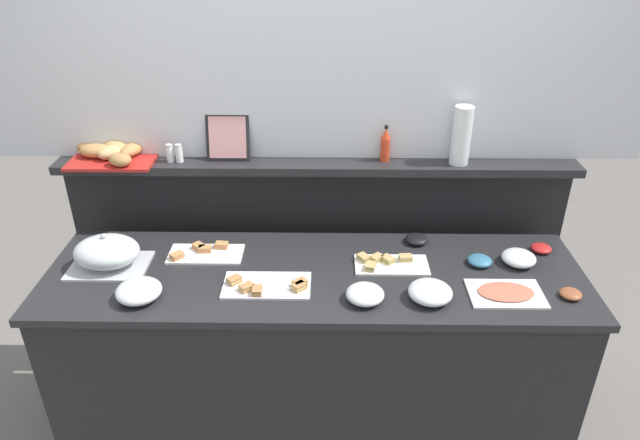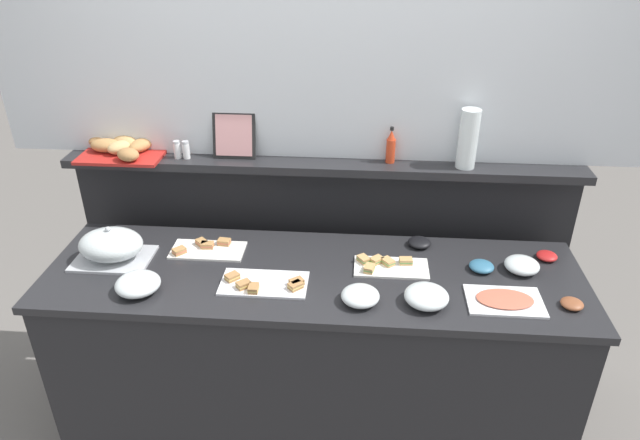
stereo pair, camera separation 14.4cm
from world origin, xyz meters
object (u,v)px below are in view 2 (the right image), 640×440
object	(u,v)px
salt_shaker	(177,150)
pepper_shaker	(186,150)
condiment_bowl_cream	(419,242)
water_carafe	(468,139)
serving_cloche	(111,246)
glass_bowl_extra	(426,297)
glass_bowl_small	(522,266)
condiment_bowl_dark	(547,256)
sandwich_platter_rear	(207,249)
cold_cuts_platter	(505,300)
hot_sauce_bottle	(391,147)
glass_bowl_large	(138,285)
sandwich_platter_front	(387,266)
condiment_bowl_red	(572,304)
bread_basket	(121,147)
sandwich_platter_side	(264,283)
condiment_bowl_teal	(482,266)
framed_picture	(234,135)
glass_bowl_medium	(360,296)

from	to	relation	value
salt_shaker	pepper_shaker	size ratio (longest dim) A/B	1.00
condiment_bowl_cream	water_carafe	bearing A→B (deg)	43.26
serving_cloche	glass_bowl_extra	xyz separation A→B (m)	(1.38, -0.22, -0.04)
serving_cloche	glass_bowl_small	bearing A→B (deg)	1.70
salt_shaker	condiment_bowl_dark	bearing A→B (deg)	-8.35
sandwich_platter_rear	cold_cuts_platter	xyz separation A→B (m)	(1.30, -0.29, -0.00)
hot_sauce_bottle	glass_bowl_large	bearing A→B (deg)	-146.92
sandwich_platter_front	serving_cloche	size ratio (longest dim) A/B	0.96
sandwich_platter_rear	condiment_bowl_red	xyz separation A→B (m)	(1.56, -0.30, 0.01)
sandwich_platter_front	condiment_bowl_cream	bearing A→B (deg)	52.48
glass_bowl_small	bread_basket	bearing A→B (deg)	168.46
sandwich_platter_side	condiment_bowl_red	size ratio (longest dim) A/B	4.12
sandwich_platter_rear	condiment_bowl_teal	xyz separation A→B (m)	(1.24, -0.06, 0.01)
condiment_bowl_red	serving_cloche	bearing A→B (deg)	174.34
condiment_bowl_teal	water_carafe	world-z (taller)	water_carafe
condiment_bowl_red	condiment_bowl_dark	bearing A→B (deg)	90.97
condiment_bowl_teal	cold_cuts_platter	bearing A→B (deg)	-76.46
glass_bowl_extra	condiment_bowl_red	world-z (taller)	glass_bowl_extra
bread_basket	framed_picture	size ratio (longest dim) A/B	1.86
glass_bowl_medium	bread_basket	world-z (taller)	bread_basket
condiment_bowl_cream	condiment_bowl_dark	size ratio (longest dim) A/B	1.17
sandwich_platter_side	hot_sauce_bottle	bearing A→B (deg)	48.44
condiment_bowl_cream	serving_cloche	bearing A→B (deg)	-170.53
condiment_bowl_red	salt_shaker	xyz separation A→B (m)	(-1.75, 0.61, 0.36)
cold_cuts_platter	condiment_bowl_red	world-z (taller)	condiment_bowl_red
cold_cuts_platter	condiment_bowl_cream	xyz separation A→B (m)	(-0.31, 0.41, 0.01)
cold_cuts_platter	hot_sauce_bottle	size ratio (longest dim) A/B	1.73
salt_shaker	framed_picture	bearing A→B (deg)	7.98
condiment_bowl_teal	condiment_bowl_dark	bearing A→B (deg)	20.27
glass_bowl_small	sandwich_platter_rear	bearing A→B (deg)	177.72
sandwich_platter_rear	water_carafe	xyz separation A→B (m)	(1.18, 0.31, 0.46)
hot_sauce_bottle	bread_basket	size ratio (longest dim) A/B	0.43
sandwich_platter_rear	glass_bowl_medium	bearing A→B (deg)	-25.33
glass_bowl_extra	sandwich_platter_rear	bearing A→B (deg)	161.50
glass_bowl_small	condiment_bowl_red	size ratio (longest dim) A/B	1.69
condiment_bowl_cream	glass_bowl_large	bearing A→B (deg)	-158.82
glass_bowl_medium	framed_picture	xyz separation A→B (m)	(-0.63, 0.68, 0.41)
glass_bowl_small	glass_bowl_extra	size ratio (longest dim) A/B	0.84
hot_sauce_bottle	condiment_bowl_dark	bearing A→B (deg)	-21.68
glass_bowl_medium	hot_sauce_bottle	distance (m)	0.78
sandwich_platter_front	bread_basket	world-z (taller)	bread_basket
sandwich_platter_front	bread_basket	bearing A→B (deg)	162.66
condiment_bowl_teal	condiment_bowl_cream	bearing A→B (deg)	144.37
condiment_bowl_teal	bread_basket	distance (m)	1.80
condiment_bowl_dark	pepper_shaker	xyz separation A→B (m)	(-1.70, 0.26, 0.36)
bread_basket	glass_bowl_small	bearing A→B (deg)	-11.54
condiment_bowl_dark	water_carafe	xyz separation A→B (m)	(-0.37, 0.26, 0.45)
pepper_shaker	sandwich_platter_front	bearing A→B (deg)	-21.53
sandwich_platter_rear	framed_picture	distance (m)	0.56
glass_bowl_medium	glass_bowl_extra	distance (m)	0.26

